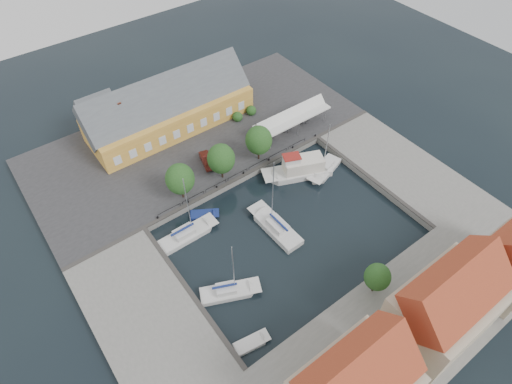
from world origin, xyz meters
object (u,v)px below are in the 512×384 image
Objects in this scene: center_sailboat at (276,228)px; west_boat_a at (187,235)px; trawler at (299,170)px; launch_nw at (204,215)px; car_silver at (237,82)px; west_boat_d at (229,292)px; warehouse at (165,109)px; tent_canopy at (292,117)px; car_red at (207,160)px; launch_sw at (251,343)px; east_boat_a at (325,170)px.

west_boat_a is (-10.71, 6.43, -0.09)m from center_sailboat.
trawler reaches higher than launch_nw.
west_boat_a is at bearing -155.91° from launch_nw.
west_boat_d is at bearing 164.05° from car_silver.
warehouse is 6.72× the size of car_silver.
car_red is (-16.31, 1.48, -1.98)m from tent_canopy.
warehouse is 24.47m from west_boat_a.
launch_sw is at bearing -98.16° from car_red.
warehouse is 2.46× the size of west_boat_a.
warehouse is at bearing 121.79° from east_boat_a.
east_boat_a is at bearing 18.32° from center_sailboat.
launch_sw is at bearing -105.71° from warehouse.
launch_nw is at bearing -104.92° from warehouse.
warehouse is 2.74× the size of west_boat_d.
trawler is (11.22, -22.28, -3.41)m from warehouse.
tent_canopy is 32.72m from west_boat_d.
car_red is at bearing 64.33° from west_boat_d.
car_red is at bearing 141.25° from east_boat_a.
warehouse is at bearing 67.22° from west_boat_a.
tent_canopy is 38.39m from launch_sw.
trawler is 1.08× the size of east_boat_a.
car_red is 23.02m from west_boat_d.
east_boat_a is 24.38m from west_boat_a.
west_boat_d reaches higher than car_silver.
tent_canopy is 10.34m from trawler.
tent_canopy is 3.16× the size of launch_nw.
tent_canopy is at bearing 9.32° from car_red.
trawler is 4.26m from east_boat_a.
launch_sw is (-11.55, -27.65, -1.61)m from car_red.
center_sailboat is at bearing 21.84° from west_boat_d.
car_silver is 51.31m from launch_sw.
center_sailboat is 14.32m from east_boat_a.
car_silver is at bearing 57.47° from car_red.
warehouse is 6.33× the size of launch_sw.
east_boat_a reaches higher than west_boat_d.
west_boat_a is at bearing 88.28° from west_boat_d.
trawler is (-5.52, -25.22, -0.71)m from car_silver.
car_red is 13.85m from west_boat_a.
tent_canopy is at bearing 16.76° from launch_nw.
launch_nw is (3.87, 1.73, -0.18)m from west_boat_a.
warehouse is 6.45× the size of launch_nw.
west_boat_a is (-24.31, 1.93, 0.01)m from east_boat_a.
west_boat_d is (-9.95, -20.71, -1.43)m from car_red.
trawler reaches higher than launch_sw.
west_boat_d is (-11.04, -4.43, -0.09)m from center_sailboat.
center_sailboat is (-15.22, -14.80, -3.32)m from tent_canopy.
east_boat_a reaches higher than tent_canopy.
tent_canopy is 23.32m from launch_nw.
warehouse is at bearing 116.73° from trawler.
warehouse is 2.51× the size of trawler.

